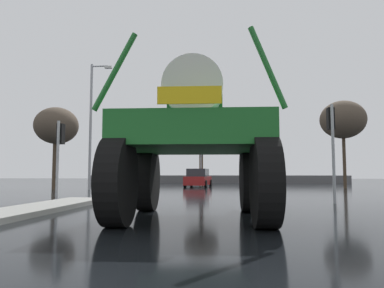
# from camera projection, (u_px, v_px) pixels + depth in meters

# --- Properties ---
(ground_plane) EXTENTS (120.00, 120.00, 0.00)m
(ground_plane) POSITION_uv_depth(u_px,v_px,m) (203.00, 192.00, 21.59)
(ground_plane) COLOR black
(median_island) EXTENTS (1.57, 10.87, 0.15)m
(median_island) POSITION_uv_depth(u_px,v_px,m) (6.00, 214.00, 9.26)
(median_island) COLOR gray
(median_island) RESTS_ON ground
(oversize_sprayer) EXTENTS (4.10, 5.41, 4.19)m
(oversize_sprayer) POSITION_uv_depth(u_px,v_px,m) (195.00, 143.00, 9.23)
(oversize_sprayer) COLOR black
(oversize_sprayer) RESTS_ON ground
(sedan_ahead) EXTENTS (2.18, 4.24, 1.52)m
(sedan_ahead) POSITION_uv_depth(u_px,v_px,m) (198.00, 178.00, 30.23)
(sedan_ahead) COLOR maroon
(sedan_ahead) RESTS_ON ground
(traffic_signal_near_left) EXTENTS (0.24, 0.54, 3.27)m
(traffic_signal_near_left) POSITION_uv_depth(u_px,v_px,m) (60.00, 143.00, 14.85)
(traffic_signal_near_left) COLOR #A8AAAF
(traffic_signal_near_left) RESTS_ON ground
(traffic_signal_near_right) EXTENTS (0.24, 0.54, 3.74)m
(traffic_signal_near_right) POSITION_uv_depth(u_px,v_px,m) (331.00, 131.00, 13.78)
(traffic_signal_near_right) COLOR #A8AAAF
(traffic_signal_near_right) RESTS_ON ground
(traffic_signal_far_left) EXTENTS (0.24, 0.55, 3.60)m
(traffic_signal_far_left) POSITION_uv_depth(u_px,v_px,m) (201.00, 157.00, 33.46)
(traffic_signal_far_left) COLOR #A8AAAF
(traffic_signal_far_left) RESTS_ON ground
(streetlight_far_left) EXTENTS (1.57, 0.24, 8.97)m
(streetlight_far_left) POSITION_uv_depth(u_px,v_px,m) (92.00, 120.00, 25.68)
(streetlight_far_left) COLOR #A8AAAF
(streetlight_far_left) RESTS_ON ground
(bare_tree_left) EXTENTS (3.09, 3.09, 5.86)m
(bare_tree_left) POSITION_uv_depth(u_px,v_px,m) (56.00, 126.00, 25.86)
(bare_tree_left) COLOR #473828
(bare_tree_left) RESTS_ON ground
(bare_tree_right) EXTENTS (3.41, 3.41, 6.69)m
(bare_tree_right) POSITION_uv_depth(u_px,v_px,m) (343.00, 120.00, 27.64)
(bare_tree_right) COLOR #473828
(bare_tree_right) RESTS_ON ground
(bare_tree_far_center) EXTENTS (3.57, 3.57, 7.52)m
(bare_tree_far_center) POSITION_uv_depth(u_px,v_px,m) (201.00, 127.00, 37.42)
(bare_tree_far_center) COLOR #473828
(bare_tree_far_center) RESTS_ON ground
(roadside_barrier) EXTENTS (30.56, 0.24, 0.90)m
(roadside_barrier) POSITION_uv_depth(u_px,v_px,m) (216.00, 179.00, 42.22)
(roadside_barrier) COLOR #59595B
(roadside_barrier) RESTS_ON ground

